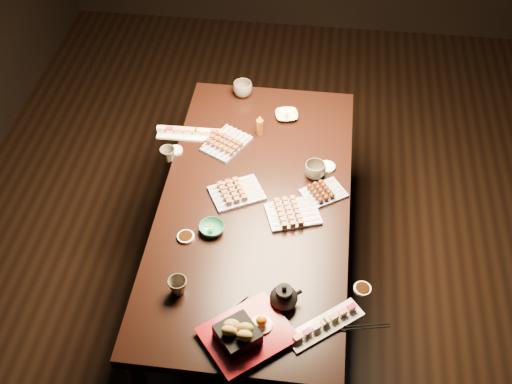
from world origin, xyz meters
TOP-DOWN VIEW (x-y plane):
  - ground at (0.00, 0.00)m, footprint 5.00×5.00m
  - dining_table at (-0.07, -0.32)m, footprint 1.36×1.98m
  - sushi_platter_near at (0.29, -0.96)m, footprint 0.32×0.29m
  - sushi_platter_far at (-0.46, 0.12)m, footprint 0.37×0.11m
  - yakitori_plate_center at (-0.17, -0.28)m, footprint 0.30×0.27m
  - yakitori_plate_right at (0.11, -0.38)m, footprint 0.28×0.24m
  - yakitori_plate_left at (-0.27, 0.07)m, footprint 0.26×0.29m
  - tsukune_plate at (0.25, -0.22)m, footprint 0.24×0.23m
  - edamame_bowl_green at (-0.24, -0.52)m, footprint 0.12×0.12m
  - edamame_bowl_cream at (0.02, 0.33)m, footprint 0.14×0.14m
  - tempura_tray at (-0.01, -1.05)m, footprint 0.43×0.42m
  - teacup_near_left at (-0.33, -0.87)m, footprint 0.09×0.09m
  - teacup_mid_right at (0.20, -0.11)m, footprint 0.15×0.15m
  - teacup_far_left at (-0.55, -0.08)m, footprint 0.08×0.08m
  - teacup_far_right at (-0.24, 0.50)m, footprint 0.13×0.13m
  - teapot at (0.12, -0.87)m, footprint 0.18×0.18m
  - condiment_bottle at (-0.11, 0.18)m, footprint 0.05×0.05m
  - sauce_dish_west at (-0.35, -0.57)m, footprint 0.10×0.10m
  - sauce_dish_east at (0.26, -0.04)m, footprint 0.10×0.10m
  - sauce_dish_se at (0.44, -0.76)m, footprint 0.10×0.10m
  - sauce_dish_nw at (-0.52, -0.01)m, footprint 0.09×0.09m
  - chopsticks_near at (-0.11, -0.96)m, footprint 0.17×0.21m
  - chopsticks_se at (0.44, -0.95)m, footprint 0.23×0.07m

SIDE VIEW (x-z plane):
  - ground at x=0.00m, z-range 0.00..0.00m
  - dining_table at x=-0.07m, z-range 0.00..0.75m
  - chopsticks_se at x=0.44m, z-range 0.75..0.76m
  - chopsticks_near at x=-0.11m, z-range 0.75..0.76m
  - sauce_dish_nw at x=-0.52m, z-range 0.75..0.76m
  - sauce_dish_se at x=0.44m, z-range 0.75..0.76m
  - sauce_dish_west at x=-0.35m, z-range 0.75..0.76m
  - sauce_dish_east at x=0.26m, z-range 0.75..0.76m
  - edamame_bowl_cream at x=0.02m, z-range 0.75..0.78m
  - edamame_bowl_green at x=-0.24m, z-range 0.75..0.79m
  - sushi_platter_near at x=0.29m, z-range 0.75..0.79m
  - sushi_platter_far at x=-0.46m, z-range 0.75..0.79m
  - tsukune_plate at x=0.25m, z-range 0.75..0.80m
  - yakitori_plate_left at x=-0.27m, z-range 0.75..0.81m
  - yakitori_plate_right at x=0.11m, z-range 0.75..0.81m
  - yakitori_plate_center at x=-0.17m, z-range 0.75..0.81m
  - teacup_far_left at x=-0.55m, z-range 0.75..0.82m
  - teacup_near_left at x=-0.33m, z-range 0.75..0.83m
  - teacup_mid_right at x=0.20m, z-range 0.75..0.83m
  - teacup_far_right at x=-0.24m, z-range 0.75..0.83m
  - teapot at x=0.12m, z-range 0.75..0.87m
  - condiment_bottle at x=-0.11m, z-range 0.75..0.87m
  - tempura_tray at x=-0.01m, z-range 0.75..0.87m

